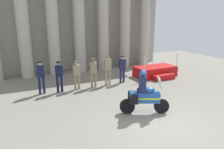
% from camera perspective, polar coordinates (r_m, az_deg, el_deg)
% --- Properties ---
extents(ground_plane, '(28.00, 28.00, 0.00)m').
position_cam_1_polar(ground_plane, '(8.62, 12.83, -12.52)').
color(ground_plane, gray).
extents(colonnade_backdrop, '(14.70, 1.68, 7.13)m').
position_cam_1_polar(colonnade_backdrop, '(16.30, -9.35, 13.96)').
color(colonnade_backdrop, '#A49F91').
rests_on(colonnade_backdrop, ground_plane).
extents(reviewing_stand, '(2.82, 1.91, 1.60)m').
position_cam_1_polar(reviewing_stand, '(14.95, 11.65, 0.74)').
color(reviewing_stand, '#B71414').
rests_on(reviewing_stand, ground_plane).
extents(officer_in_row_0, '(0.40, 0.25, 1.76)m').
position_cam_1_polar(officer_in_row_0, '(11.70, -18.60, -0.12)').
color(officer_in_row_0, '#141938').
rests_on(officer_in_row_0, ground_plane).
extents(officer_in_row_1, '(0.40, 0.25, 1.70)m').
position_cam_1_polar(officer_in_row_1, '(11.69, -14.04, 0.06)').
color(officer_in_row_1, black).
rests_on(officer_in_row_1, ground_plane).
extents(officer_in_row_2, '(0.40, 0.25, 1.61)m').
position_cam_1_polar(officer_in_row_2, '(11.99, -9.47, 0.40)').
color(officer_in_row_2, gray).
rests_on(officer_in_row_2, ground_plane).
extents(officer_in_row_3, '(0.40, 0.25, 1.70)m').
position_cam_1_polar(officer_in_row_3, '(12.23, -5.03, 1.06)').
color(officer_in_row_3, '#847A5B').
rests_on(officer_in_row_3, ground_plane).
extents(officer_in_row_4, '(0.40, 0.25, 1.75)m').
position_cam_1_polar(officer_in_row_4, '(12.65, -1.11, 1.76)').
color(officer_in_row_4, gray).
rests_on(officer_in_row_4, ground_plane).
extents(officer_in_row_5, '(0.40, 0.25, 1.68)m').
position_cam_1_polar(officer_in_row_5, '(13.12, 2.77, 2.03)').
color(officer_in_row_5, '#191E42').
rests_on(officer_in_row_5, ground_plane).
extents(motorcycle_with_rider, '(1.94, 1.10, 1.90)m').
position_cam_1_polar(motorcycle_with_rider, '(8.97, 8.37, -5.64)').
color(motorcycle_with_rider, black).
rests_on(motorcycle_with_rider, ground_plane).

